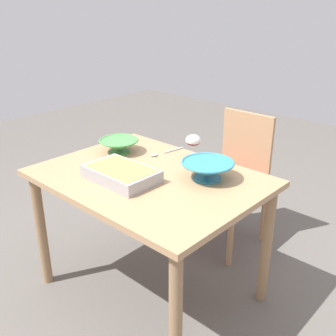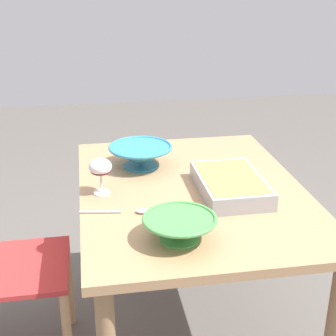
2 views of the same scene
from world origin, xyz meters
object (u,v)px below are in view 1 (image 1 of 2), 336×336
(serving_spoon, at_px, (161,153))
(wine_glass, at_px, (193,141))
(mixing_bowl, at_px, (207,169))
(casserole_dish, at_px, (121,173))
(small_bowl, at_px, (119,145))
(chair, at_px, (235,175))
(dining_table, at_px, (149,193))

(serving_spoon, bearing_deg, wine_glass, 25.45)
(wine_glass, bearing_deg, mixing_bowl, -36.45)
(casserole_dish, relative_size, serving_spoon, 1.54)
(mixing_bowl, distance_m, small_bowl, 0.62)
(small_bowl, relative_size, serving_spoon, 0.98)
(mixing_bowl, xyz_separation_m, small_bowl, (-0.61, -0.05, -0.01))
(chair, xyz_separation_m, wine_glass, (-0.01, -0.45, 0.35))
(small_bowl, distance_m, serving_spoon, 0.25)
(dining_table, bearing_deg, casserole_dish, -115.19)
(chair, relative_size, wine_glass, 6.35)
(dining_table, height_order, small_bowl, small_bowl)
(wine_glass, bearing_deg, chair, 88.97)
(chair, bearing_deg, dining_table, -91.32)
(chair, relative_size, small_bowl, 3.80)
(small_bowl, xyz_separation_m, serving_spoon, (0.20, 0.14, -0.04))
(chair, height_order, wine_glass, chair)
(mixing_bowl, bearing_deg, casserole_dish, -135.89)
(wine_glass, distance_m, mixing_bowl, 0.30)
(mixing_bowl, height_order, small_bowl, mixing_bowl)
(mixing_bowl, height_order, serving_spoon, mixing_bowl)
(dining_table, height_order, chair, chair)
(small_bowl, bearing_deg, wine_glass, 30.41)
(dining_table, height_order, wine_glass, wine_glass)
(small_bowl, bearing_deg, casserole_dish, -39.52)
(serving_spoon, bearing_deg, dining_table, -57.86)
(chair, bearing_deg, casserole_dish, -95.00)
(dining_table, bearing_deg, serving_spoon, 122.14)
(serving_spoon, bearing_deg, casserole_dish, -75.62)
(chair, relative_size, serving_spoon, 3.72)
(dining_table, xyz_separation_m, serving_spoon, (-0.16, 0.26, 0.11))
(wine_glass, distance_m, small_bowl, 0.44)
(dining_table, xyz_separation_m, chair, (0.02, 0.79, -0.15))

